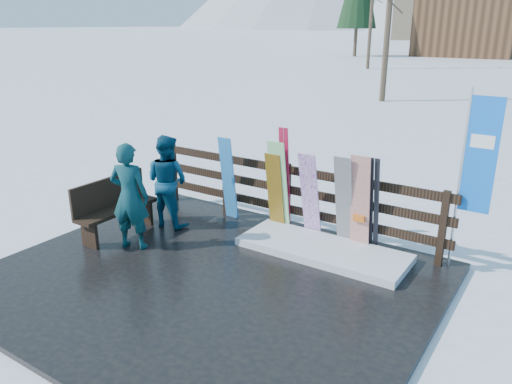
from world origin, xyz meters
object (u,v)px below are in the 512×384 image
Objects in this scene: snowboard_1 at (279,187)px; rental_flag at (476,162)px; snowboard_0 at (228,179)px; person_back at (167,181)px; snowboard_2 at (275,192)px; snowboard_4 at (344,202)px; snowboard_5 at (360,204)px; person_front at (130,197)px; snowboard_3 at (310,196)px; bench at (114,205)px.

snowboard_1 is 0.62× the size of rental_flag.
snowboard_0 is 1.08m from person_back.
snowboard_2 is 1.25m from snowboard_4.
snowboard_2 is at bearing 180.00° from snowboard_5.
rental_flag is 1.61× the size of person_back.
person_back is at bearing -165.80° from snowboard_5.
person_front is (-3.04, -1.83, 0.07)m from snowboard_5.
snowboard_3 is at bearing 180.00° from snowboard_4.
snowboard_4 is 1.97m from rental_flag.
snowboard_1 is at bearing -159.55° from person_back.
snowboard_3 is 0.97× the size of snowboard_5.
bench is at bearing -143.37° from snowboard_2.
rental_flag is at bearing 8.73° from snowboard_4.
bench is 0.99× the size of snowboard_3.
snowboard_2 is at bearing -158.63° from person_back.
snowboard_5 is 0.92× the size of person_front.
person_back reaches higher than snowboard_2.
snowboard_5 is at bearing -169.74° from rental_flag.
rental_flag reaches higher than snowboard_4.
snowboard_2 is 0.82× the size of person_front.
snowboard_1 is 1.06× the size of snowboard_3.
bench is 0.97× the size of snowboard_4.
person_front reaches higher than snowboard_2.
snowboard_5 is at bearing 0.00° from snowboard_4.
person_front is at bearing -129.88° from snowboard_2.
snowboard_2 is at bearing 180.00° from snowboard_3.
snowboard_4 is 0.91× the size of person_front.
bench is 0.98× the size of snowboard_0.
person_back reaches higher than snowboard_1.
rental_flag is (1.76, 0.27, 0.85)m from snowboard_4.
bench is 0.93× the size of snowboard_1.
person_back reaches higher than bench.
bench is at bearing -160.02° from rental_flag.
snowboard_0 is 2.23m from snowboard_4.
person_back is (0.47, 0.80, 0.29)m from bench.
person_back is (-2.35, -0.81, 0.07)m from snowboard_3.
person_front is 1.05× the size of person_back.
snowboard_1 is at bearing -174.74° from rental_flag.
snowboard_2 is at bearing 180.00° from snowboard_1.
snowboard_3 is at bearing 0.00° from snowboard_1.
snowboard_1 is 1.05× the size of snowboard_4.
snowboard_1 is at bearing -180.00° from snowboard_3.
rental_flag reaches higher than snowboard_5.
bench is 0.88× the size of person_front.
snowboard_2 is (-0.07, 0.00, -0.11)m from snowboard_1.
snowboard_1 is at bearing 35.74° from bench.
snowboard_3 is at bearing 0.00° from snowboard_2.
snowboard_2 is 0.89× the size of snowboard_5.
snowboard_5 is 3.30m from person_back.
snowboard_3 is 2.48m from person_back.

